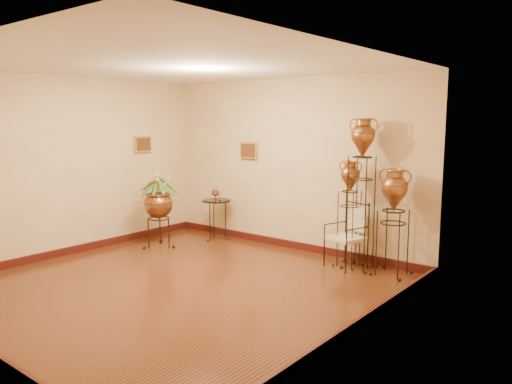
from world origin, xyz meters
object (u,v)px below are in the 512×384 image
Objects in this scene: planter_urn at (158,201)px; armchair at (346,235)px; amphora_tall at (361,192)px; amphora_mid at (349,213)px; side_table at (216,219)px.

armchair is (3.05, 0.91, -0.31)m from planter_urn.
amphora_mid is (-0.18, 0.00, -0.32)m from amphora_tall.
side_table is at bearing 179.98° from amphora_mid.
planter_urn is 1.49× the size of armchair.
armchair is at bearing -88.36° from amphora_mid.
amphora_tall is 1.39× the size of amphora_mid.
armchair is at bearing 16.57° from planter_urn.
planter_urn is at bearing -162.93° from amphora_tall.
amphora_mid is at bearing 109.13° from armchair.
amphora_tall is 2.40× the size of side_table.
side_table is (-2.65, 0.08, -0.10)m from armchair.
amphora_mid is at bearing -0.02° from side_table.
amphora_mid is 0.33m from armchair.
amphora_mid is 1.12× the size of planter_urn.
amphora_mid is 3.21m from planter_urn.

